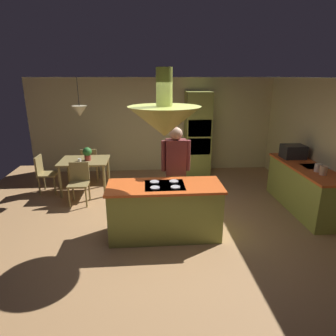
% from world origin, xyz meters
% --- Properties ---
extents(ground, '(8.16, 8.16, 0.00)m').
position_xyz_m(ground, '(0.00, 0.00, 0.00)').
color(ground, '#AD7F51').
extents(wall_back, '(6.80, 0.10, 2.55)m').
position_xyz_m(wall_back, '(0.00, 3.45, 1.27)').
color(wall_back, beige).
rests_on(wall_back, ground).
extents(kitchen_island, '(1.87, 0.76, 0.92)m').
position_xyz_m(kitchen_island, '(0.00, -0.20, 0.46)').
color(kitchen_island, '#939E42').
rests_on(kitchen_island, ground).
extents(counter_run_right, '(0.73, 2.07, 0.90)m').
position_xyz_m(counter_run_right, '(2.84, 0.60, 0.46)').
color(counter_run_right, '#939E42').
rests_on(counter_run_right, ground).
extents(oven_tower, '(0.66, 0.62, 2.20)m').
position_xyz_m(oven_tower, '(1.10, 3.04, 1.10)').
color(oven_tower, '#939E42').
rests_on(oven_tower, ground).
extents(dining_table, '(1.07, 0.85, 0.76)m').
position_xyz_m(dining_table, '(-1.70, 1.90, 0.66)').
color(dining_table, olive).
rests_on(dining_table, ground).
extents(person_at_island, '(0.53, 0.23, 1.73)m').
position_xyz_m(person_at_island, '(0.25, 0.45, 1.00)').
color(person_at_island, tan).
rests_on(person_at_island, ground).
extents(range_hood, '(1.10, 1.10, 1.00)m').
position_xyz_m(range_hood, '(0.00, -0.20, 1.96)').
color(range_hood, '#939E42').
extents(pendant_light_over_table, '(0.32, 0.32, 0.82)m').
position_xyz_m(pendant_light_over_table, '(-1.70, 1.90, 1.86)').
color(pendant_light_over_table, beige).
extents(chair_facing_island, '(0.40, 0.40, 0.87)m').
position_xyz_m(chair_facing_island, '(-1.70, 1.26, 0.50)').
color(chair_facing_island, olive).
rests_on(chair_facing_island, ground).
extents(chair_by_back_wall, '(0.40, 0.40, 0.87)m').
position_xyz_m(chair_by_back_wall, '(-1.70, 2.54, 0.50)').
color(chair_by_back_wall, olive).
rests_on(chair_by_back_wall, ground).
extents(chair_at_corner, '(0.40, 0.40, 0.87)m').
position_xyz_m(chair_at_corner, '(-2.62, 1.90, 0.50)').
color(chair_at_corner, olive).
rests_on(chair_at_corner, ground).
extents(potted_plant_on_table, '(0.20, 0.20, 0.30)m').
position_xyz_m(potted_plant_on_table, '(-1.61, 1.86, 0.93)').
color(potted_plant_on_table, '#99382D').
rests_on(potted_plant_on_table, dining_table).
extents(cup_on_table, '(0.07, 0.07, 0.09)m').
position_xyz_m(cup_on_table, '(-1.75, 1.69, 0.81)').
color(cup_on_table, white).
rests_on(cup_on_table, dining_table).
extents(canister_flour, '(0.13, 0.13, 0.16)m').
position_xyz_m(canister_flour, '(2.84, 0.09, 0.99)').
color(canister_flour, '#E0B78C').
rests_on(canister_flour, counter_run_right).
extents(canister_sugar, '(0.11, 0.11, 0.15)m').
position_xyz_m(canister_sugar, '(2.84, 0.27, 0.98)').
color(canister_sugar, silver).
rests_on(canister_sugar, counter_run_right).
extents(microwave_on_counter, '(0.46, 0.36, 0.28)m').
position_xyz_m(microwave_on_counter, '(2.84, 1.21, 1.04)').
color(microwave_on_counter, '#232326').
rests_on(microwave_on_counter, counter_run_right).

